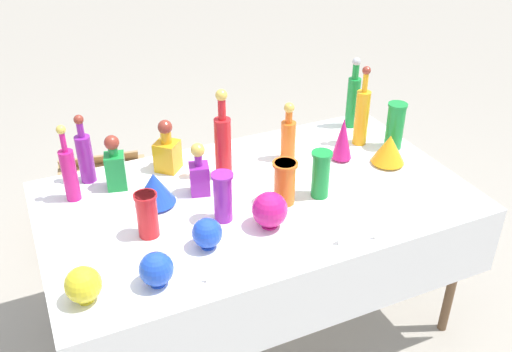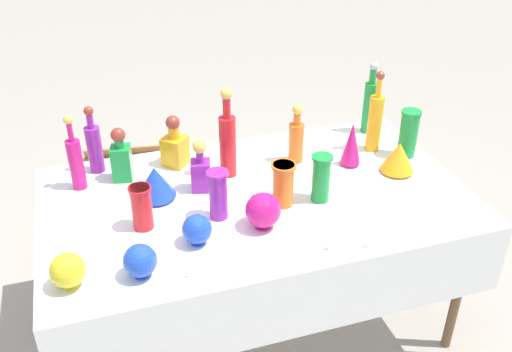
# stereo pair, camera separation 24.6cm
# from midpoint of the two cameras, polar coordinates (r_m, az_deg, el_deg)

# --- Properties ---
(ground_plane) EXTENTS (40.00, 40.00, 0.00)m
(ground_plane) POSITION_cam_midpoint_polar(r_m,az_deg,el_deg) (3.00, 2.42, -14.26)
(ground_plane) COLOR #A0998C
(display_table) EXTENTS (1.85, 1.08, 0.76)m
(display_table) POSITION_cam_midpoint_polar(r_m,az_deg,el_deg) (2.52, 3.06, -3.55)
(display_table) COLOR white
(display_table) RESTS_ON ground
(tall_bottle_0) EXTENTS (0.07, 0.07, 0.33)m
(tall_bottle_0) POSITION_cam_midpoint_polar(r_m,az_deg,el_deg) (2.70, -13.41, 2.90)
(tall_bottle_0) COLOR purple
(tall_bottle_0) RESTS_ON display_table
(tall_bottle_1) EXTENTS (0.07, 0.07, 0.41)m
(tall_bottle_1) POSITION_cam_midpoint_polar(r_m,az_deg,el_deg) (2.89, 14.23, 5.38)
(tall_bottle_1) COLOR orange
(tall_bottle_1) RESTS_ON display_table
(tall_bottle_2) EXTENTS (0.07, 0.07, 0.39)m
(tall_bottle_2) POSITION_cam_midpoint_polar(r_m,az_deg,el_deg) (3.07, 13.59, 7.01)
(tall_bottle_2) COLOR #198C38
(tall_bottle_2) RESTS_ON display_table
(tall_bottle_3) EXTENTS (0.06, 0.06, 0.36)m
(tall_bottle_3) POSITION_cam_midpoint_polar(r_m,az_deg,el_deg) (2.58, -15.04, 1.41)
(tall_bottle_3) COLOR #C61972
(tall_bottle_3) RESTS_ON display_table
(tall_bottle_4) EXTENTS (0.07, 0.07, 0.30)m
(tall_bottle_4) POSITION_cam_midpoint_polar(r_m,az_deg,el_deg) (2.73, 6.64, 3.70)
(tall_bottle_4) COLOR orange
(tall_bottle_4) RESTS_ON display_table
(tall_bottle_5) EXTENTS (0.08, 0.08, 0.43)m
(tall_bottle_5) POSITION_cam_midpoint_polar(r_m,az_deg,el_deg) (2.58, -0.13, 3.47)
(tall_bottle_5) COLOR red
(tall_bottle_5) RESTS_ON display_table
(square_decanter_0) EXTENTS (0.10, 0.10, 0.26)m
(square_decanter_0) POSITION_cam_midpoint_polar(r_m,az_deg,el_deg) (2.62, -10.75, 1.76)
(square_decanter_0) COLOR #198C38
(square_decanter_0) RESTS_ON display_table
(square_decanter_1) EXTENTS (0.10, 0.10, 0.25)m
(square_decanter_1) POSITION_cam_midpoint_polar(r_m,az_deg,el_deg) (2.50, -2.77, 0.55)
(square_decanter_1) COLOR purple
(square_decanter_1) RESTS_ON display_table
(square_decanter_2) EXTENTS (0.14, 0.14, 0.26)m
(square_decanter_2) POSITION_cam_midpoint_polar(r_m,az_deg,el_deg) (2.71, -5.58, 3.00)
(square_decanter_2) COLOR orange
(square_decanter_2) RESTS_ON display_table
(slender_vase_0) EXTENTS (0.10, 0.10, 0.24)m
(slender_vase_0) POSITION_cam_midpoint_polar(r_m,az_deg,el_deg) (2.90, 17.41, 4.12)
(slender_vase_0) COLOR #198C38
(slender_vase_0) RESTS_ON display_table
(slender_vase_1) EXTENTS (0.09, 0.09, 0.22)m
(slender_vase_1) POSITION_cam_midpoint_polar(r_m,az_deg,el_deg) (2.45, 9.39, -0.18)
(slender_vase_1) COLOR #198C38
(slender_vase_1) RESTS_ON display_table
(slender_vase_2) EXTENTS (0.09, 0.09, 0.22)m
(slender_vase_2) POSITION_cam_midpoint_polar(r_m,az_deg,el_deg) (2.31, -0.78, -1.84)
(slender_vase_2) COLOR purple
(slender_vase_2) RESTS_ON display_table
(slender_vase_3) EXTENTS (0.11, 0.11, 0.20)m
(slender_vase_3) POSITION_cam_midpoint_polar(r_m,az_deg,el_deg) (2.41, 5.66, -0.79)
(slender_vase_3) COLOR orange
(slender_vase_3) RESTS_ON display_table
(slender_vase_4) EXTENTS (0.09, 0.09, 0.19)m
(slender_vase_4) POSITION_cam_midpoint_polar(r_m,az_deg,el_deg) (2.28, -8.38, -3.10)
(slender_vase_4) COLOR red
(slender_vase_4) RESTS_ON display_table
(fluted_vase_0) EXTENTS (0.16, 0.16, 0.15)m
(fluted_vase_0) POSITION_cam_midpoint_polar(r_m,az_deg,el_deg) (2.76, 16.56, 1.77)
(fluted_vase_0) COLOR orange
(fluted_vase_0) RESTS_ON display_table
(fluted_vase_1) EXTENTS (0.17, 0.17, 0.15)m
(fluted_vase_1) POSITION_cam_midpoint_polar(r_m,az_deg,el_deg) (2.47, -7.27, -0.67)
(fluted_vase_1) COLOR blue
(fluted_vase_1) RESTS_ON display_table
(fluted_vase_2) EXTENTS (0.10, 0.10, 0.22)m
(fluted_vase_2) POSITION_cam_midpoint_polar(r_m,az_deg,el_deg) (2.75, 12.09, 3.12)
(fluted_vase_2) COLOR #C61972
(fluted_vase_2) RESTS_ON display_table
(round_bowl_0) EXTENTS (0.15, 0.15, 0.15)m
(round_bowl_0) POSITION_cam_midpoint_polar(r_m,az_deg,el_deg) (2.28, 3.81, -3.55)
(round_bowl_0) COLOR #C61972
(round_bowl_0) RESTS_ON display_table
(round_bowl_1) EXTENTS (0.12, 0.12, 0.13)m
(round_bowl_1) POSITION_cam_midpoint_polar(r_m,az_deg,el_deg) (2.20, -2.74, -5.46)
(round_bowl_1) COLOR blue
(round_bowl_1) RESTS_ON display_table
(round_bowl_2) EXTENTS (0.12, 0.12, 0.13)m
(round_bowl_2) POSITION_cam_midpoint_polar(r_m,az_deg,el_deg) (2.06, -8.18, -8.52)
(round_bowl_2) COLOR blue
(round_bowl_2) RESTS_ON display_table
(round_bowl_3) EXTENTS (0.13, 0.13, 0.13)m
(round_bowl_3) POSITION_cam_midpoint_polar(r_m,az_deg,el_deg) (2.07, -15.09, -9.24)
(round_bowl_3) COLOR yellow
(round_bowl_3) RESTS_ON display_table
(price_tag_left) EXTENTS (0.05, 0.02, 0.04)m
(price_tag_left) POSITION_cam_midpoint_polar(r_m,az_deg,el_deg) (2.07, -2.66, -9.74)
(price_tag_left) COLOR white
(price_tag_left) RESTS_ON display_table
(price_tag_center) EXTENTS (0.05, 0.02, 0.04)m
(price_tag_center) POSITION_cam_midpoint_polar(r_m,az_deg,el_deg) (2.28, 14.63, -6.51)
(price_tag_center) COLOR white
(price_tag_center) RESTS_ON display_table
(price_tag_right) EXTENTS (0.06, 0.03, 0.05)m
(price_tag_right) POSITION_cam_midpoint_polar(r_m,az_deg,el_deg) (2.24, 10.94, -6.73)
(price_tag_right) COLOR white
(price_tag_right) RESTS_ON display_table
(cardboard_box_behind_left) EXTENTS (0.50, 0.36, 0.42)m
(cardboard_box_behind_left) POSITION_cam_midpoint_polar(r_m,az_deg,el_deg) (3.50, -10.92, -3.59)
(cardboard_box_behind_left) COLOR tan
(cardboard_box_behind_left) RESTS_ON ground
(cardboard_box_behind_right) EXTENTS (0.59, 0.41, 0.38)m
(cardboard_box_behind_right) POSITION_cam_midpoint_polar(r_m,az_deg,el_deg) (3.82, -10.91, -0.73)
(cardboard_box_behind_right) COLOR tan
(cardboard_box_behind_right) RESTS_ON ground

